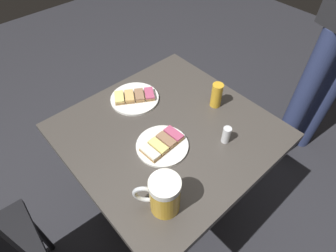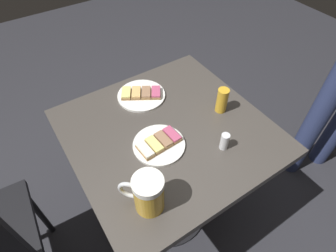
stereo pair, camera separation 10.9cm
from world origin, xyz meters
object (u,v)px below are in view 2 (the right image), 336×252
object	(u,v)px
plate_near	(159,144)
salt_shaker	(224,141)
beer_glass_small	(222,100)
beer_mug	(148,193)
plate_far	(141,95)

from	to	relation	value
plate_near	salt_shaker	world-z (taller)	salt_shaker
beer_glass_small	salt_shaker	distance (m)	0.21
plate_near	beer_mug	bearing A→B (deg)	140.21
beer_mug	plate_far	bearing A→B (deg)	-26.96
beer_glass_small	plate_near	bearing A→B (deg)	93.58
plate_far	beer_glass_small	xyz separation A→B (m)	(-0.26, -0.24, 0.05)
plate_far	beer_mug	distance (m)	0.53
beer_mug	salt_shaker	xyz separation A→B (m)	(0.05, -0.36, -0.04)
beer_glass_small	plate_far	bearing A→B (deg)	42.36
beer_mug	beer_glass_small	xyz separation A→B (m)	(0.21, -0.48, -0.02)
plate_near	salt_shaker	bearing A→B (deg)	-125.32
plate_far	salt_shaker	xyz separation A→B (m)	(-0.43, -0.12, 0.03)
plate_far	beer_mug	size ratio (longest dim) A/B	1.48
beer_mug	beer_glass_small	size ratio (longest dim) A/B	1.30
beer_glass_small	salt_shaker	bearing A→B (deg)	142.52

